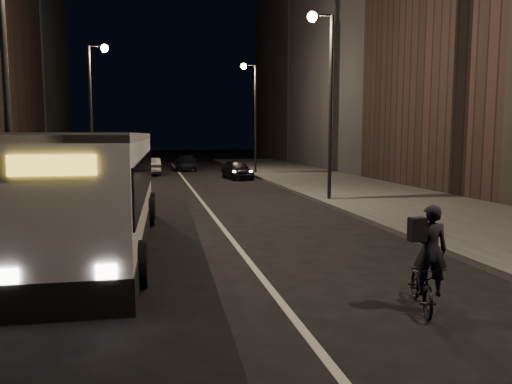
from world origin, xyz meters
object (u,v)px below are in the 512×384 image
streetlight_left_near (15,36)px  streetlight_left_far (95,95)px  city_bus (100,185)px  car_mid (151,166)px  car_near (237,169)px  streetlight_right_far (252,103)px  cyclist_on_bicycle (424,275)px  streetlight_right_mid (325,81)px  car_far (187,163)px

streetlight_left_near → streetlight_left_far: (0.00, 18.00, 0.00)m
city_bus → streetlight_left_far: bearing=97.5°
streetlight_left_far → car_mid: streetlight_left_far is taller
car_near → streetlight_left_near: bearing=-120.3°
streetlight_right_far → car_mid: bearing=170.6°
cyclist_on_bicycle → car_mid: bearing=117.2°
cyclist_on_bicycle → car_near: cyclist_on_bicycle is taller
streetlight_right_far → streetlight_left_far: bearing=-150.6°
streetlight_right_mid → streetlight_left_near: bearing=-143.1°
streetlight_right_mid → car_mid: (-7.55, 17.24, -4.72)m
city_bus → car_mid: size_ratio=2.97×
cyclist_on_bicycle → car_far: 35.23m
car_near → streetlight_left_far: bearing=-170.5°
streetlight_right_mid → streetlight_left_far: (-10.66, 10.00, 0.00)m
streetlight_right_mid → car_far: (-4.53, 21.67, -4.72)m
city_bus → cyclist_on_bicycle: (5.92, -6.40, -1.04)m
streetlight_right_mid → city_bus: size_ratio=0.71×
streetlight_left_far → car_mid: 9.19m
city_bus → car_mid: city_bus is taller
streetlight_right_mid → car_near: (-1.73, 12.62, -4.72)m
streetlight_left_far → streetlight_right_mid: bearing=-43.2°
streetlight_right_mid → car_far: bearing=101.8°
streetlight_right_far → car_near: streetlight_right_far is taller
streetlight_left_far → car_mid: (3.11, 7.24, -4.72)m
streetlight_left_near → car_mid: size_ratio=2.10×
car_mid → streetlight_left_near: bearing=80.6°
city_bus → car_mid: 24.44m
streetlight_right_far → car_near: 6.06m
car_far → streetlight_left_near: bearing=-96.2°
streetlight_right_far → cyclist_on_bicycle: streetlight_right_far is taller
streetlight_left_near → streetlight_left_far: bearing=90.0°
city_bus → cyclist_on_bicycle: city_bus is taller
streetlight_right_far → car_far: streetlight_right_far is taller
streetlight_left_far → streetlight_right_far: bearing=29.4°
streetlight_right_far → car_mid: (-7.55, 1.24, -4.72)m
streetlight_left_far → city_bus: size_ratio=0.71×
streetlight_left_near → streetlight_left_far: 18.00m
streetlight_right_mid → car_mid: size_ratio=2.10×
streetlight_right_mid → streetlight_left_near: (-10.66, -8.00, 0.00)m
city_bus → car_far: bearing=83.0°
streetlight_right_far → cyclist_on_bicycle: (-3.02, -29.53, -4.74)m
city_bus → car_far: 29.15m
cyclist_on_bicycle → streetlight_left_far: bearing=126.8°
cyclist_on_bicycle → streetlight_left_near: bearing=162.9°
city_bus → streetlight_left_near: bearing=-151.7°
cyclist_on_bicycle → car_mid: 31.10m
car_near → car_far: 9.47m
streetlight_left_near → car_near: 22.96m
streetlight_left_near → cyclist_on_bicycle: size_ratio=4.32×
cyclist_on_bicycle → car_far: (-1.52, 35.20, 0.02)m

